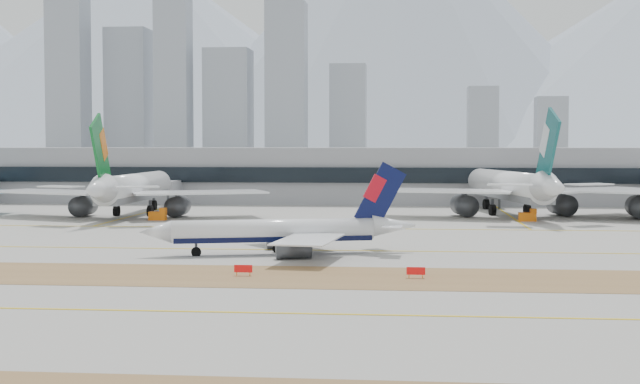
# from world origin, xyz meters

# --- Properties ---
(ground) EXTENTS (3000.00, 3000.00, 0.00)m
(ground) POSITION_xyz_m (0.00, 0.00, 0.00)
(ground) COLOR #9A9690
(ground) RESTS_ON ground
(apron_markings) EXTENTS (360.00, 122.22, 0.06)m
(apron_markings) POSITION_xyz_m (0.00, -53.95, 0.02)
(apron_markings) COLOR brown
(apron_markings) RESTS_ON ground
(taxiing_airliner) EXTENTS (39.31, 33.55, 13.43)m
(taxiing_airliner) POSITION_xyz_m (-4.30, -10.15, 3.24)
(taxiing_airliner) COLOR white
(taxiing_airliner) RESTS_ON ground
(widebody_eva) EXTENTS (62.40, 60.93, 22.24)m
(widebody_eva) POSITION_xyz_m (-46.96, 54.82, 5.91)
(widebody_eva) COLOR white
(widebody_eva) RESTS_ON ground
(widebody_cathay) EXTENTS (64.55, 64.02, 23.42)m
(widebody_cathay) POSITION_xyz_m (36.75, 64.53, 6.23)
(widebody_cathay) COLOR white
(widebody_cathay) RESTS_ON ground
(terminal) EXTENTS (280.00, 43.10, 15.00)m
(terminal) POSITION_xyz_m (0.00, 114.84, 7.50)
(terminal) COLOR gray
(terminal) RESTS_ON ground
(hold_sign_left) EXTENTS (2.20, 0.15, 1.35)m
(hold_sign_left) POSITION_xyz_m (-6.19, -32.00, 0.88)
(hold_sign_left) COLOR red
(hold_sign_left) RESTS_ON ground
(hold_sign_right) EXTENTS (2.20, 0.15, 1.35)m
(hold_sign_right) POSITION_xyz_m (14.35, -32.00, 0.88)
(hold_sign_right) COLOR red
(hold_sign_right) RESTS_ON ground
(gse_c) EXTENTS (3.55, 2.00, 2.60)m
(gse_c) POSITION_xyz_m (38.42, 49.77, 1.05)
(gse_c) COLOR orange
(gse_c) RESTS_ON ground
(gse_b) EXTENTS (3.55, 2.00, 2.60)m
(gse_b) POSITION_xyz_m (-38.25, 45.06, 1.05)
(gse_b) COLOR orange
(gse_b) RESTS_ON ground
(city_skyline) EXTENTS (342.00, 49.80, 140.00)m
(city_skyline) POSITION_xyz_m (-106.76, 453.42, 49.80)
(city_skyline) COLOR #8A919D
(city_skyline) RESTS_ON ground
(mountain_ridge) EXTENTS (2830.00, 1120.00, 470.00)m
(mountain_ridge) POSITION_xyz_m (33.00, 1404.14, 181.85)
(mountain_ridge) COLOR #9EA8B7
(mountain_ridge) RESTS_ON ground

